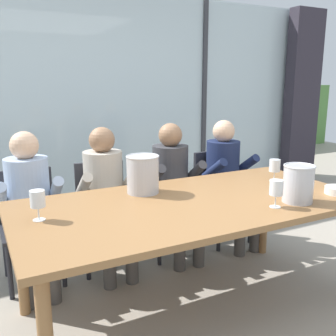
{
  "coord_description": "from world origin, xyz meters",
  "views": [
    {
      "loc": [
        -1.24,
        -2.05,
        1.54
      ],
      "look_at": [
        0.0,
        0.35,
        0.93
      ],
      "focal_mm": 40.83,
      "sensor_mm": 36.0,
      "label": 1
    }
  ],
  "objects_px": {
    "ice_bucket_primary": "(298,183)",
    "person_charcoal_jacket": "(174,182)",
    "dining_table": "(192,211)",
    "person_pale_blue_shirt": "(30,201)",
    "person_navy_polo": "(227,174)",
    "person_beige_jumper": "(106,191)",
    "ice_bucket_secondary": "(143,174)",
    "chair_near_curtain": "(29,217)",
    "wine_glass_near_bucket": "(276,189)",
    "chair_center": "(165,197)",
    "chair_right_of_center": "(218,189)",
    "chair_left_of_center": "(103,206)",
    "wine_glass_by_left_taster": "(275,167)",
    "wine_glass_center_pour": "(38,199)"
  },
  "relations": [
    {
      "from": "ice_bucket_secondary",
      "to": "person_navy_polo",
      "type": "bearing_deg",
      "value": 24.82
    },
    {
      "from": "chair_center",
      "to": "chair_right_of_center",
      "type": "bearing_deg",
      "value": 1.56
    },
    {
      "from": "chair_right_of_center",
      "to": "ice_bucket_secondary",
      "type": "xyz_separation_m",
      "value": [
        -1.08,
        -0.63,
        0.41
      ]
    },
    {
      "from": "person_pale_blue_shirt",
      "to": "ice_bucket_secondary",
      "type": "bearing_deg",
      "value": -33.64
    },
    {
      "from": "chair_center",
      "to": "person_charcoal_jacket",
      "type": "height_order",
      "value": "person_charcoal_jacket"
    },
    {
      "from": "person_navy_polo",
      "to": "wine_glass_by_left_taster",
      "type": "relative_size",
      "value": 6.82
    },
    {
      "from": "person_pale_blue_shirt",
      "to": "ice_bucket_secondary",
      "type": "distance_m",
      "value": 0.9
    },
    {
      "from": "person_beige_jumper",
      "to": "wine_glass_near_bucket",
      "type": "height_order",
      "value": "person_beige_jumper"
    },
    {
      "from": "chair_near_curtain",
      "to": "wine_glass_near_bucket",
      "type": "distance_m",
      "value": 1.89
    },
    {
      "from": "dining_table",
      "to": "chair_left_of_center",
      "type": "distance_m",
      "value": 1.04
    },
    {
      "from": "chair_left_of_center",
      "to": "dining_table",
      "type": "bearing_deg",
      "value": -66.47
    },
    {
      "from": "person_navy_polo",
      "to": "wine_glass_center_pour",
      "type": "bearing_deg",
      "value": -160.38
    },
    {
      "from": "dining_table",
      "to": "chair_near_curtain",
      "type": "distance_m",
      "value": 1.35
    },
    {
      "from": "person_charcoal_jacket",
      "to": "wine_glass_by_left_taster",
      "type": "distance_m",
      "value": 0.89
    },
    {
      "from": "chair_center",
      "to": "wine_glass_by_left_taster",
      "type": "height_order",
      "value": "wine_glass_by_left_taster"
    },
    {
      "from": "ice_bucket_primary",
      "to": "wine_glass_near_bucket",
      "type": "distance_m",
      "value": 0.2
    },
    {
      "from": "chair_left_of_center",
      "to": "person_navy_polo",
      "type": "bearing_deg",
      "value": -0.65
    },
    {
      "from": "ice_bucket_primary",
      "to": "person_charcoal_jacket",
      "type": "bearing_deg",
      "value": 103.7
    },
    {
      "from": "chair_left_of_center",
      "to": "ice_bucket_primary",
      "type": "relative_size",
      "value": 3.53
    },
    {
      "from": "chair_near_curtain",
      "to": "chair_center",
      "type": "bearing_deg",
      "value": -0.66
    },
    {
      "from": "chair_left_of_center",
      "to": "ice_bucket_secondary",
      "type": "bearing_deg",
      "value": -75.49
    },
    {
      "from": "dining_table",
      "to": "chair_center",
      "type": "height_order",
      "value": "chair_center"
    },
    {
      "from": "person_navy_polo",
      "to": "person_beige_jumper",
      "type": "bearing_deg",
      "value": 177.67
    },
    {
      "from": "dining_table",
      "to": "person_charcoal_jacket",
      "type": "bearing_deg",
      "value": 69.74
    },
    {
      "from": "wine_glass_center_pour",
      "to": "dining_table",
      "type": "bearing_deg",
      "value": -5.5
    },
    {
      "from": "chair_near_curtain",
      "to": "chair_left_of_center",
      "type": "relative_size",
      "value": 1.0
    },
    {
      "from": "dining_table",
      "to": "person_beige_jumper",
      "type": "xyz_separation_m",
      "value": [
        -0.31,
        0.83,
        -0.04
      ]
    },
    {
      "from": "person_pale_blue_shirt",
      "to": "wine_glass_center_pour",
      "type": "distance_m",
      "value": 0.78
    },
    {
      "from": "dining_table",
      "to": "wine_glass_near_bucket",
      "type": "relative_size",
      "value": 13.1
    },
    {
      "from": "ice_bucket_secondary",
      "to": "wine_glass_near_bucket",
      "type": "xyz_separation_m",
      "value": [
        0.6,
        -0.67,
        -0.02
      ]
    },
    {
      "from": "chair_right_of_center",
      "to": "chair_center",
      "type": "bearing_deg",
      "value": 178.12
    },
    {
      "from": "person_beige_jumper",
      "to": "person_charcoal_jacket",
      "type": "height_order",
      "value": "same"
    },
    {
      "from": "person_pale_blue_shirt",
      "to": "chair_center",
      "type": "bearing_deg",
      "value": 8.2
    },
    {
      "from": "dining_table",
      "to": "wine_glass_near_bucket",
      "type": "height_order",
      "value": "wine_glass_near_bucket"
    },
    {
      "from": "chair_near_curtain",
      "to": "person_charcoal_jacket",
      "type": "xyz_separation_m",
      "value": [
        1.22,
        -0.14,
        0.17
      ]
    },
    {
      "from": "person_pale_blue_shirt",
      "to": "wine_glass_by_left_taster",
      "type": "xyz_separation_m",
      "value": [
        1.73,
        -0.69,
        0.22
      ]
    },
    {
      "from": "chair_near_curtain",
      "to": "chair_right_of_center",
      "type": "height_order",
      "value": "same"
    },
    {
      "from": "ice_bucket_secondary",
      "to": "person_beige_jumper",
      "type": "bearing_deg",
      "value": 101.65
    },
    {
      "from": "chair_left_of_center",
      "to": "wine_glass_by_left_taster",
      "type": "xyz_separation_m",
      "value": [
        1.13,
        -0.83,
        0.39
      ]
    },
    {
      "from": "person_pale_blue_shirt",
      "to": "ice_bucket_primary",
      "type": "relative_size",
      "value": 4.84
    },
    {
      "from": "person_navy_polo",
      "to": "wine_glass_center_pour",
      "type": "xyz_separation_m",
      "value": [
        -1.84,
        -0.74,
        0.23
      ]
    },
    {
      "from": "person_pale_blue_shirt",
      "to": "wine_glass_near_bucket",
      "type": "bearing_deg",
      "value": -39.84
    },
    {
      "from": "person_beige_jumper",
      "to": "wine_glass_by_left_taster",
      "type": "relative_size",
      "value": 6.82
    },
    {
      "from": "dining_table",
      "to": "person_beige_jumper",
      "type": "height_order",
      "value": "person_beige_jumper"
    },
    {
      "from": "ice_bucket_secondary",
      "to": "wine_glass_center_pour",
      "type": "bearing_deg",
      "value": -162.51
    },
    {
      "from": "chair_center",
      "to": "person_pale_blue_shirt",
      "type": "height_order",
      "value": "person_pale_blue_shirt"
    },
    {
      "from": "person_pale_blue_shirt",
      "to": "ice_bucket_primary",
      "type": "distance_m",
      "value": 1.91
    },
    {
      "from": "ice_bucket_primary",
      "to": "person_beige_jumper",
      "type": "bearing_deg",
      "value": 127.91
    },
    {
      "from": "chair_right_of_center",
      "to": "wine_glass_center_pour",
      "type": "distance_m",
      "value": 2.06
    },
    {
      "from": "person_beige_jumper",
      "to": "person_charcoal_jacket",
      "type": "relative_size",
      "value": 1.0
    }
  ]
}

